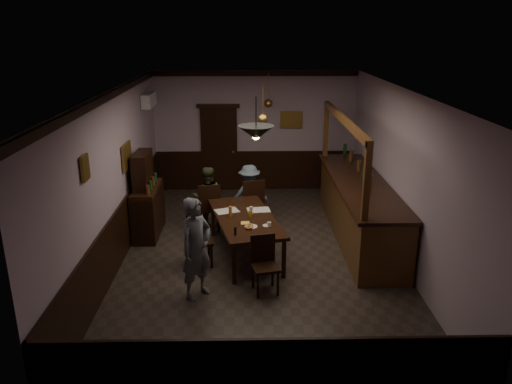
{
  "coord_description": "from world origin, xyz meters",
  "views": [
    {
      "loc": [
        -0.23,
        -8.29,
        4.02
      ],
      "look_at": [
        -0.05,
        0.28,
        1.15
      ],
      "focal_mm": 35.0,
      "sensor_mm": 36.0,
      "label": 1
    }
  ],
  "objects_px": {
    "person_standing": "(196,248)",
    "chair_near": "(264,261)",
    "sideboard": "(147,202)",
    "bar_counter": "(359,207)",
    "soda_can": "(250,214)",
    "dining_table": "(245,220)",
    "chair_side": "(196,237)",
    "person_seated_left": "(207,197)",
    "pendant_brass_mid": "(263,119)",
    "chair_far_left": "(209,205)",
    "coffee_cup": "(269,224)",
    "pendant_iron": "(256,133)",
    "pendant_brass_far": "(268,103)",
    "chair_far_right": "(253,201)",
    "person_seated_right": "(249,194)"
  },
  "relations": [
    {
      "from": "chair_near",
      "to": "coffee_cup",
      "type": "bearing_deg",
      "value": 69.76
    },
    {
      "from": "sideboard",
      "to": "bar_counter",
      "type": "bearing_deg",
      "value": -2.93
    },
    {
      "from": "sideboard",
      "to": "pendant_brass_far",
      "type": "distance_m",
      "value": 3.74
    },
    {
      "from": "person_standing",
      "to": "pendant_iron",
      "type": "height_order",
      "value": "pendant_iron"
    },
    {
      "from": "coffee_cup",
      "to": "chair_far_right",
      "type": "bearing_deg",
      "value": 85.01
    },
    {
      "from": "chair_far_left",
      "to": "person_seated_right",
      "type": "height_order",
      "value": "person_seated_right"
    },
    {
      "from": "chair_side",
      "to": "person_seated_left",
      "type": "distance_m",
      "value": 1.82
    },
    {
      "from": "person_seated_right",
      "to": "person_standing",
      "type": "bearing_deg",
      "value": 60.04
    },
    {
      "from": "soda_can",
      "to": "bar_counter",
      "type": "xyz_separation_m",
      "value": [
        2.15,
        0.84,
        -0.2
      ]
    },
    {
      "from": "chair_side",
      "to": "chair_far_right",
      "type": "bearing_deg",
      "value": -42.37
    },
    {
      "from": "person_standing",
      "to": "chair_near",
      "type": "bearing_deg",
      "value": -40.86
    },
    {
      "from": "chair_near",
      "to": "bar_counter",
      "type": "xyz_separation_m",
      "value": [
        1.95,
        2.1,
        0.11
      ]
    },
    {
      "from": "pendant_brass_mid",
      "to": "chair_far_left",
      "type": "bearing_deg",
      "value": -174.37
    },
    {
      "from": "chair_far_right",
      "to": "pendant_iron",
      "type": "height_order",
      "value": "pendant_iron"
    },
    {
      "from": "person_standing",
      "to": "person_seated_right",
      "type": "bearing_deg",
      "value": 25.01
    },
    {
      "from": "chair_side",
      "to": "pendant_brass_far",
      "type": "bearing_deg",
      "value": -33.11
    },
    {
      "from": "pendant_brass_mid",
      "to": "chair_near",
      "type": "bearing_deg",
      "value": -91.24
    },
    {
      "from": "chair_far_right",
      "to": "pendant_iron",
      "type": "relative_size",
      "value": 1.58
    },
    {
      "from": "chair_side",
      "to": "person_seated_right",
      "type": "bearing_deg",
      "value": -37.32
    },
    {
      "from": "person_standing",
      "to": "person_seated_right",
      "type": "distance_m",
      "value": 3.18
    },
    {
      "from": "person_seated_right",
      "to": "pendant_brass_mid",
      "type": "height_order",
      "value": "pendant_brass_mid"
    },
    {
      "from": "sideboard",
      "to": "bar_counter",
      "type": "xyz_separation_m",
      "value": [
        4.2,
        -0.22,
        -0.07
      ]
    },
    {
      "from": "person_standing",
      "to": "person_seated_left",
      "type": "height_order",
      "value": "person_standing"
    },
    {
      "from": "sideboard",
      "to": "pendant_brass_mid",
      "type": "relative_size",
      "value": 2.09
    },
    {
      "from": "chair_far_right",
      "to": "person_seated_left",
      "type": "height_order",
      "value": "person_seated_left"
    },
    {
      "from": "chair_near",
      "to": "person_standing",
      "type": "distance_m",
      "value": 1.1
    },
    {
      "from": "chair_side",
      "to": "pendant_brass_mid",
      "type": "bearing_deg",
      "value": -48.53
    },
    {
      "from": "sideboard",
      "to": "coffee_cup",
      "type": "bearing_deg",
      "value": -32.49
    },
    {
      "from": "soda_can",
      "to": "dining_table",
      "type": "bearing_deg",
      "value": 159.21
    },
    {
      "from": "chair_far_left",
      "to": "soda_can",
      "type": "xyz_separation_m",
      "value": [
        0.82,
        -1.17,
        0.25
      ]
    },
    {
      "from": "person_seated_left",
      "to": "pendant_brass_mid",
      "type": "xyz_separation_m",
      "value": [
        1.14,
        -0.17,
        1.65
      ]
    },
    {
      "from": "chair_side",
      "to": "person_standing",
      "type": "distance_m",
      "value": 1.09
    },
    {
      "from": "coffee_cup",
      "to": "sideboard",
      "type": "height_order",
      "value": "sideboard"
    },
    {
      "from": "chair_far_left",
      "to": "person_standing",
      "type": "height_order",
      "value": "person_standing"
    },
    {
      "from": "dining_table",
      "to": "bar_counter",
      "type": "bearing_deg",
      "value": 19.75
    },
    {
      "from": "person_seated_left",
      "to": "coffee_cup",
      "type": "relative_size",
      "value": 16.09
    },
    {
      "from": "chair_far_right",
      "to": "soda_can",
      "type": "relative_size",
      "value": 8.76
    },
    {
      "from": "sideboard",
      "to": "dining_table",
      "type": "bearing_deg",
      "value": -27.54
    },
    {
      "from": "pendant_brass_far",
      "to": "bar_counter",
      "type": "bearing_deg",
      "value": -55.48
    },
    {
      "from": "chair_far_left",
      "to": "coffee_cup",
      "type": "distance_m",
      "value": 1.99
    },
    {
      "from": "person_seated_right",
      "to": "pendant_brass_far",
      "type": "height_order",
      "value": "pendant_brass_far"
    },
    {
      "from": "chair_side",
      "to": "coffee_cup",
      "type": "height_order",
      "value": "chair_side"
    },
    {
      "from": "person_seated_right",
      "to": "soda_can",
      "type": "xyz_separation_m",
      "value": [
        0.0,
        -1.65,
        0.18
      ]
    },
    {
      "from": "soda_can",
      "to": "person_seated_left",
      "type": "bearing_deg",
      "value": 121.3
    },
    {
      "from": "soda_can",
      "to": "sideboard",
      "type": "height_order",
      "value": "sideboard"
    },
    {
      "from": "chair_far_right",
      "to": "soda_can",
      "type": "xyz_separation_m",
      "value": [
        -0.06,
        -1.37,
        0.23
      ]
    },
    {
      "from": "dining_table",
      "to": "pendant_brass_mid",
      "type": "distance_m",
      "value": 2.06
    },
    {
      "from": "dining_table",
      "to": "coffee_cup",
      "type": "height_order",
      "value": "coffee_cup"
    },
    {
      "from": "soda_can",
      "to": "person_seated_right",
      "type": "bearing_deg",
      "value": 90.03
    },
    {
      "from": "chair_far_right",
      "to": "pendant_brass_mid",
      "type": "relative_size",
      "value": 1.3
    }
  ]
}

